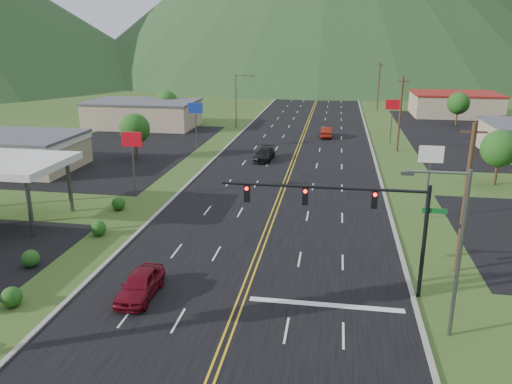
# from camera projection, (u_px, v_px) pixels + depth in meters

# --- Properties ---
(traffic_signal) EXTENTS (13.10, 0.43, 7.00)m
(traffic_signal) POSITION_uv_depth(u_px,v_px,m) (356.00, 210.00, 29.19)
(traffic_signal) COLOR black
(traffic_signal) RESTS_ON ground
(streetlight_east) EXTENTS (3.28, 0.25, 9.00)m
(streetlight_east) POSITION_uv_depth(u_px,v_px,m) (454.00, 244.00, 24.76)
(streetlight_east) COLOR #59595E
(streetlight_east) RESTS_ON ground
(streetlight_west) EXTENTS (3.28, 0.25, 9.00)m
(streetlight_west) POSITION_uv_depth(u_px,v_px,m) (238.00, 97.00, 84.78)
(streetlight_west) COLOR #59595E
(streetlight_west) RESTS_ON ground
(gas_canopy) EXTENTS (10.00, 8.00, 5.30)m
(gas_canopy) POSITION_uv_depth(u_px,v_px,m) (3.00, 165.00, 41.22)
(gas_canopy) COLOR white
(gas_canopy) RESTS_ON ground
(building_west_mid) EXTENTS (14.40, 10.40, 4.10)m
(building_west_mid) POSITION_uv_depth(u_px,v_px,m) (16.00, 150.00, 58.60)
(building_west_mid) COLOR #C5B189
(building_west_mid) RESTS_ON ground
(building_west_far) EXTENTS (18.40, 11.40, 4.50)m
(building_west_far) POSITION_uv_depth(u_px,v_px,m) (143.00, 114.00, 86.26)
(building_west_far) COLOR #C5B189
(building_west_far) RESTS_ON ground
(building_east_far) EXTENTS (16.40, 12.40, 4.50)m
(building_east_far) POSITION_uv_depth(u_px,v_px,m) (454.00, 104.00, 98.44)
(building_east_far) COLOR #C5B189
(building_east_far) RESTS_ON ground
(pole_sign_west_a) EXTENTS (2.00, 0.18, 6.40)m
(pole_sign_west_a) POSITION_uv_depth(u_px,v_px,m) (132.00, 146.00, 47.48)
(pole_sign_west_a) COLOR #59595E
(pole_sign_west_a) RESTS_ON ground
(pole_sign_west_b) EXTENTS (2.00, 0.18, 6.40)m
(pole_sign_west_b) POSITION_uv_depth(u_px,v_px,m) (196.00, 113.00, 68.21)
(pole_sign_west_b) COLOR #59595E
(pole_sign_west_b) RESTS_ON ground
(pole_sign_east_a) EXTENTS (2.00, 0.18, 6.40)m
(pole_sign_east_a) POSITION_uv_depth(u_px,v_px,m) (430.00, 162.00, 41.48)
(pole_sign_east_a) COLOR #59595E
(pole_sign_east_a) RESTS_ON ground
(pole_sign_east_b) EXTENTS (2.00, 0.18, 6.40)m
(pole_sign_east_b) POSITION_uv_depth(u_px,v_px,m) (393.00, 109.00, 71.63)
(pole_sign_east_b) COLOR #59595E
(pole_sign_east_b) RESTS_ON ground
(tree_west_a) EXTENTS (3.84, 3.84, 5.82)m
(tree_west_a) POSITION_uv_depth(u_px,v_px,m) (135.00, 129.00, 62.88)
(tree_west_a) COLOR #382314
(tree_west_a) RESTS_ON ground
(tree_west_b) EXTENTS (3.84, 3.84, 5.82)m
(tree_west_b) POSITION_uv_depth(u_px,v_px,m) (167.00, 102.00, 89.08)
(tree_west_b) COLOR #382314
(tree_west_b) RESTS_ON ground
(tree_east_a) EXTENTS (3.84, 3.84, 5.82)m
(tree_east_a) POSITION_uv_depth(u_px,v_px,m) (500.00, 149.00, 51.76)
(tree_east_a) COLOR #382314
(tree_east_a) RESTS_ON ground
(tree_east_b) EXTENTS (3.84, 3.84, 5.82)m
(tree_east_b) POSITION_uv_depth(u_px,v_px,m) (458.00, 103.00, 86.95)
(tree_east_b) COLOR #382314
(tree_east_b) RESTS_ON ground
(utility_pole_a) EXTENTS (1.60, 0.28, 10.00)m
(utility_pole_a) POSITION_uv_depth(u_px,v_px,m) (465.00, 198.00, 31.96)
(utility_pole_a) COLOR #382314
(utility_pole_a) RESTS_ON ground
(utility_pole_b) EXTENTS (1.60, 0.28, 10.00)m
(utility_pole_b) POSITION_uv_depth(u_px,v_px,m) (400.00, 114.00, 66.82)
(utility_pole_b) COLOR #382314
(utility_pole_b) RESTS_ON ground
(utility_pole_c) EXTENTS (1.60, 0.28, 10.00)m
(utility_pole_c) POSITION_uv_depth(u_px,v_px,m) (379.00, 86.00, 104.51)
(utility_pole_c) COLOR #382314
(utility_pole_c) RESTS_ON ground
(utility_pole_d) EXTENTS (1.60, 0.28, 10.00)m
(utility_pole_d) POSITION_uv_depth(u_px,v_px,m) (368.00, 73.00, 142.20)
(utility_pole_d) COLOR #382314
(utility_pole_d) RESTS_ON ground
(car_red_near) EXTENTS (1.93, 4.71, 1.60)m
(car_red_near) POSITION_uv_depth(u_px,v_px,m) (140.00, 285.00, 29.84)
(car_red_near) COLOR maroon
(car_red_near) RESTS_ON ground
(car_dark_mid) EXTENTS (2.43, 5.26, 1.49)m
(car_dark_mid) POSITION_uv_depth(u_px,v_px,m) (264.00, 155.00, 63.00)
(car_dark_mid) COLOR black
(car_dark_mid) RESTS_ON ground
(car_red_far) EXTENTS (1.73, 4.90, 1.61)m
(car_red_far) POSITION_uv_depth(u_px,v_px,m) (326.00, 132.00, 77.46)
(car_red_far) COLOR maroon
(car_red_far) RESTS_ON ground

